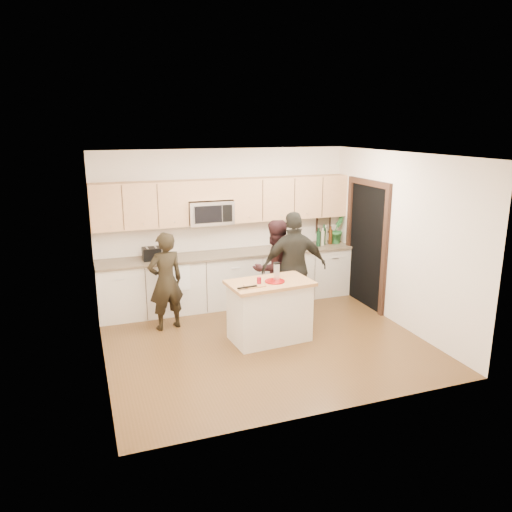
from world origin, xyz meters
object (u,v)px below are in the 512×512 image
object	(u,v)px
toaster	(152,254)
woman_left	(166,281)
island	(270,310)
woman_right	(294,268)
woman_center	(275,268)

from	to	relation	value
toaster	woman_left	distance (m)	0.75
island	toaster	world-z (taller)	toaster
island	woman_right	size ratio (longest dim) A/B	0.70
island	woman_center	xyz separation A→B (m)	(0.44, 0.90, 0.35)
woman_left	toaster	bearing A→B (deg)	-94.97
woman_left	woman_right	size ratio (longest dim) A/B	0.86
woman_left	island	bearing A→B (deg)	132.22
woman_center	woman_right	world-z (taller)	woman_right
woman_left	woman_center	bearing A→B (deg)	165.74
woman_right	woman_left	bearing A→B (deg)	-2.65
island	woman_right	world-z (taller)	woman_right
island	toaster	size ratio (longest dim) A/B	4.25
toaster	woman_left	xyz separation A→B (m)	(0.10, -0.69, -0.28)
woman_left	woman_right	xyz separation A→B (m)	(1.98, -0.39, 0.13)
woman_left	woman_right	distance (m)	2.02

